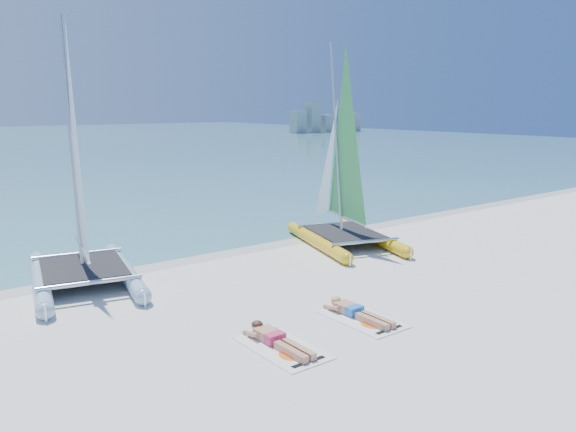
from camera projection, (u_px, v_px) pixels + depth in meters
name	position (u px, v px, depth m)	size (l,w,h in m)	color
ground	(339.00, 302.00, 12.67)	(140.00, 140.00, 0.00)	silver
wet_sand_strip	(216.00, 252.00, 16.95)	(140.00, 1.40, 0.01)	silver
distant_skyline	(325.00, 120.00, 92.61)	(14.00, 2.00, 5.00)	#8C949A
catamaran_blue	(78.00, 202.00, 13.69)	(3.34, 5.38, 6.82)	#ACC7E2
catamaran_yellow	(339.00, 178.00, 17.92)	(3.64, 5.29, 6.57)	yellow
towel_a	(282.00, 348.00, 10.24)	(1.00, 1.85, 0.02)	white
sunbather_a	(276.00, 339.00, 10.37)	(0.37, 1.73, 0.26)	tan
towel_b	(362.00, 319.00, 11.63)	(1.00, 1.85, 0.02)	white
sunbather_b	(356.00, 311.00, 11.76)	(0.37, 1.73, 0.26)	tan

